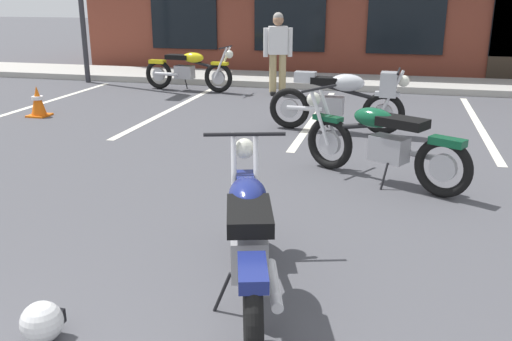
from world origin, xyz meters
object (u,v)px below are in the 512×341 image
object	(u,v)px
motorcycle_foreground_classic	(249,237)
helmet_on_pavement	(42,322)
motorcycle_green_cafe_racer	(189,69)
traffic_cone	(38,101)
motorcycle_red_sportbike	(381,142)
person_in_shorts_foreground	(278,49)
motorcycle_black_cruiser	(343,98)

from	to	relation	value
motorcycle_foreground_classic	helmet_on_pavement	xyz separation A→B (m)	(-1.09, -0.81, -0.33)
motorcycle_green_cafe_racer	traffic_cone	bearing A→B (deg)	-116.98
motorcycle_red_sportbike	person_in_shorts_foreground	distance (m)	5.72
motorcycle_foreground_classic	motorcycle_red_sportbike	xyz separation A→B (m)	(0.79, 2.80, 0.00)
motorcycle_red_sportbike	person_in_shorts_foreground	world-z (taller)	person_in_shorts_foreground
motorcycle_red_sportbike	helmet_on_pavement	xyz separation A→B (m)	(-1.88, -3.61, -0.33)
motorcycle_foreground_classic	person_in_shorts_foreground	xyz separation A→B (m)	(-1.50, 8.03, 0.49)
motorcycle_black_cruiser	helmet_on_pavement	world-z (taller)	motorcycle_black_cruiser
motorcycle_black_cruiser	motorcycle_green_cafe_racer	distance (m)	4.70
motorcycle_green_cafe_racer	helmet_on_pavement	distance (m)	9.19
motorcycle_red_sportbike	motorcycle_black_cruiser	bearing A→B (deg)	105.86
motorcycle_foreground_classic	motorcycle_green_cafe_racer	size ratio (longest dim) A/B	0.97
helmet_on_pavement	motorcycle_foreground_classic	bearing A→B (deg)	36.54
motorcycle_green_cafe_racer	traffic_cone	distance (m)	3.52
motorcycle_black_cruiser	traffic_cone	world-z (taller)	motorcycle_black_cruiser
motorcycle_red_sportbike	motorcycle_black_cruiser	distance (m)	2.36
motorcycle_black_cruiser	motorcycle_green_cafe_racer	world-z (taller)	same
helmet_on_pavement	motorcycle_red_sportbike	bearing A→B (deg)	62.52
person_in_shorts_foreground	helmet_on_pavement	size ratio (longest dim) A/B	6.44
traffic_cone	motorcycle_red_sportbike	bearing A→B (deg)	-19.94
motorcycle_red_sportbike	motorcycle_foreground_classic	bearing A→B (deg)	-105.69
motorcycle_black_cruiser	person_in_shorts_foreground	world-z (taller)	person_in_shorts_foreground
motorcycle_foreground_classic	person_in_shorts_foreground	bearing A→B (deg)	100.60
motorcycle_foreground_classic	motorcycle_green_cafe_racer	world-z (taller)	same
motorcycle_foreground_classic	traffic_cone	distance (m)	7.08
motorcycle_red_sportbike	helmet_on_pavement	world-z (taller)	motorcycle_red_sportbike
motorcycle_red_sportbike	motorcycle_green_cafe_racer	bearing A→B (deg)	129.09
motorcycle_foreground_classic	traffic_cone	size ratio (longest dim) A/B	3.88
motorcycle_foreground_classic	motorcycle_red_sportbike	size ratio (longest dim) A/B	1.08
traffic_cone	helmet_on_pavement	bearing A→B (deg)	-55.23
motorcycle_red_sportbike	traffic_cone	bearing A→B (deg)	160.06
motorcycle_green_cafe_racer	motorcycle_red_sportbike	bearing A→B (deg)	-50.91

